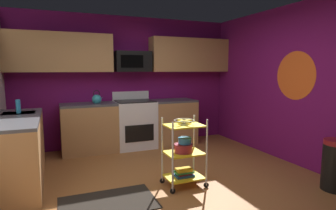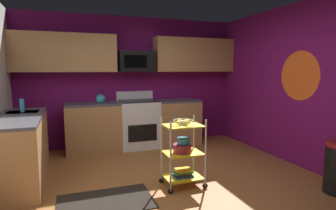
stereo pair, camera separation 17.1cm
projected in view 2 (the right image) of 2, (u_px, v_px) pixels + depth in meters
floor at (173, 189)px, 3.70m from camera, size 4.40×4.80×0.04m
wall_back at (131, 81)px, 5.80m from camera, size 4.52×0.06×2.60m
wall_right at (310, 86)px, 4.28m from camera, size 0.06×4.80×2.60m
wall_flower_decal at (299, 76)px, 4.43m from camera, size 0.00×0.78×0.78m
counter_run at (99, 132)px, 4.90m from camera, size 3.53×2.34×0.92m
oven_range at (138, 123)px, 5.62m from camera, size 0.76×0.65×1.10m
upper_cabinets at (132, 54)px, 5.54m from camera, size 4.40×0.33×0.70m
microwave at (136, 62)px, 5.56m from camera, size 0.70×0.39×0.40m
rolling_cart at (183, 153)px, 3.72m from camera, size 0.55×0.38×0.91m
fruit_bowl at (183, 121)px, 3.66m from camera, size 0.27×0.27×0.07m
mixing_bowl_large at (182, 148)px, 3.70m from camera, size 0.25×0.25×0.11m
mixing_bowl_small at (184, 141)px, 3.70m from camera, size 0.18×0.18×0.08m
book_stack at (183, 173)px, 3.75m from camera, size 0.25×0.19×0.11m
kettle at (101, 99)px, 5.30m from camera, size 0.21×0.18×0.26m
dish_soap_bottle at (22, 106)px, 4.14m from camera, size 0.06×0.06×0.20m
floor_rug at (106, 202)px, 3.31m from camera, size 1.11×0.71×0.01m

